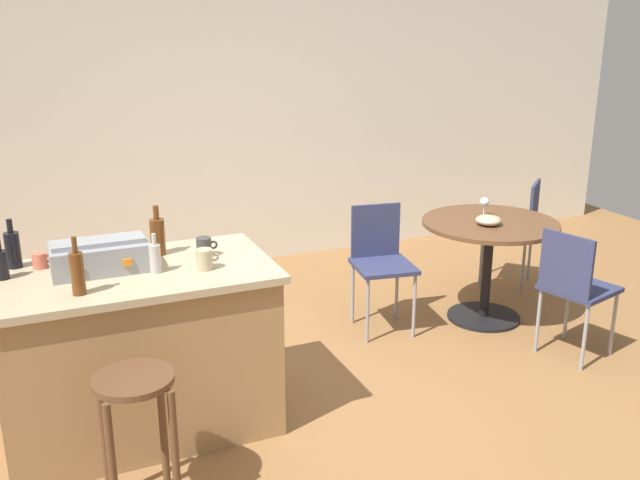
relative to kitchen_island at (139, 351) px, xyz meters
The scene contains 19 objects.
ground_plane 1.44m from the kitchen_island, 10.54° to the right, with size 8.80×8.80×0.00m, color olive.
back_wall 2.96m from the kitchen_island, 61.64° to the left, with size 8.00×0.10×2.70m, color silver.
kitchen_island is the anchor object (origin of this frame).
wooden_stool 0.69m from the kitchen_island, 100.51° to the right, with size 0.35×0.35×0.67m.
dining_table 2.63m from the kitchen_island, 10.82° to the left, with size 0.97×0.97×0.75m.
folding_chair_near 2.73m from the kitchen_island, ahead, with size 0.49×0.49×0.87m.
folding_chair_far 3.38m from the kitchen_island, 17.11° to the left, with size 0.57×0.57×0.88m.
folding_chair_left 1.93m from the kitchen_island, 20.71° to the left, with size 0.45×0.45×0.88m.
toolbox 0.56m from the kitchen_island, 160.46° to the left, with size 0.48×0.26×0.17m.
bottle_0 0.67m from the kitchen_island, 139.98° to the right, with size 0.06×0.06×0.28m.
bottle_1 0.55m from the kitchen_island, 36.64° to the right, with size 0.06×0.06×0.20m.
bottle_2 0.62m from the kitchen_island, 49.35° to the left, with size 0.08×0.08×0.27m.
bottle_3 0.82m from the kitchen_island, 168.09° to the left, with size 0.07×0.07×0.20m.
bottle_4 0.83m from the kitchen_island, 152.39° to the left, with size 0.08×0.08×0.26m.
cup_0 0.65m from the kitchen_island, 10.66° to the left, with size 0.12×0.08×0.10m.
cup_1 0.69m from the kitchen_island, 152.39° to the left, with size 0.11×0.07×0.08m.
cup_2 0.63m from the kitchen_island, 20.60° to the right, with size 0.12×0.08×0.11m.
wine_glass 2.71m from the kitchen_island, 13.32° to the left, with size 0.07×0.07×0.14m.
serving_bowl 2.57m from the kitchen_island, ahead, with size 0.18×0.18×0.07m, color tan.
Camera 1 is at (-1.81, -3.26, 2.15)m, focal length 39.95 mm.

